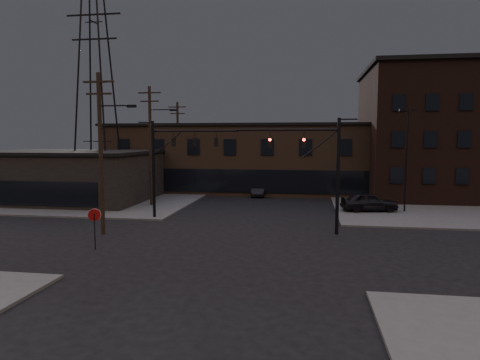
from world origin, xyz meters
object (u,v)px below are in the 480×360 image
object	(u,v)px
traffic_signal_near	(321,163)
traffic_signal_far	(168,158)
car_crossing	(258,190)
parked_car_lot_b	(428,192)
stop_sign	(94,219)
parked_car_lot_a	(369,202)

from	to	relation	value
traffic_signal_near	traffic_signal_far	distance (m)	12.57
traffic_signal_near	car_crossing	bearing A→B (deg)	109.26
traffic_signal_far	parked_car_lot_b	distance (m)	28.87
traffic_signal_far	stop_sign	distance (m)	10.55
traffic_signal_near	stop_sign	world-z (taller)	traffic_signal_near
traffic_signal_near	traffic_signal_far	xyz separation A→B (m)	(-12.07, 3.50, 0.08)
parked_car_lot_a	parked_car_lot_b	size ratio (longest dim) A/B	1.12
traffic_signal_far	car_crossing	size ratio (longest dim) A/B	1.91
stop_sign	car_crossing	bearing A→B (deg)	74.39
traffic_signal_far	car_crossing	world-z (taller)	traffic_signal_far
parked_car_lot_a	parked_car_lot_b	bearing A→B (deg)	-47.70
traffic_signal_near	parked_car_lot_a	xyz separation A→B (m)	(4.55, 9.16, -3.94)
stop_sign	parked_car_lot_b	xyz separation A→B (m)	(25.40, 25.28, -1.06)
traffic_signal_near	parked_car_lot_a	world-z (taller)	traffic_signal_near
traffic_signal_far	parked_car_lot_a	size ratio (longest dim) A/B	1.63
traffic_signal_near	parked_car_lot_b	distance (m)	22.71
traffic_signal_far	parked_car_lot_a	world-z (taller)	traffic_signal_far
traffic_signal_near	car_crossing	xyz separation A→B (m)	(-6.42, 18.36, -4.24)
traffic_signal_near	parked_car_lot_b	bearing A→B (deg)	57.34
parked_car_lot_a	car_crossing	xyz separation A→B (m)	(-10.97, 9.20, -0.30)
car_crossing	traffic_signal_near	bearing A→B (deg)	-73.61
stop_sign	parked_car_lot_b	distance (m)	35.86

